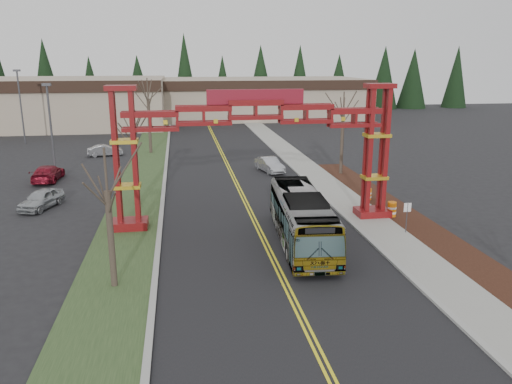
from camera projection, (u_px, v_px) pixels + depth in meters
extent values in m
cube|color=black|center=(242.00, 195.00, 39.34)|extent=(12.00, 110.00, 0.02)
cube|color=yellow|center=(241.00, 195.00, 39.32)|extent=(0.12, 100.00, 0.01)
cube|color=yellow|center=(244.00, 195.00, 39.35)|extent=(0.12, 100.00, 0.01)
cube|color=#A1A29C|center=(318.00, 191.00, 40.23)|extent=(0.30, 110.00, 0.15)
cube|color=gray|center=(335.00, 190.00, 40.44)|extent=(2.60, 110.00, 0.14)
cube|color=black|center=(468.00, 260.00, 26.50)|extent=(2.60, 50.00, 0.12)
cube|color=#2B4120|center=(138.00, 199.00, 38.15)|extent=(4.00, 110.00, 0.08)
cube|color=#A1A29C|center=(163.00, 197.00, 38.41)|extent=(0.30, 110.00, 0.15)
cube|color=maroon|center=(130.00, 224.00, 31.40)|extent=(2.20, 1.60, 0.60)
cube|color=maroon|center=(116.00, 159.00, 29.87)|extent=(0.28, 0.28, 8.00)
cube|color=maroon|center=(134.00, 158.00, 30.04)|extent=(0.28, 0.28, 8.00)
cube|color=maroon|center=(117.00, 157.00, 30.54)|extent=(0.28, 0.28, 8.00)
cube|color=maroon|center=(135.00, 156.00, 30.71)|extent=(0.28, 0.28, 8.00)
cube|color=gold|center=(127.00, 186.00, 30.75)|extent=(1.60, 1.10, 0.22)
cube|color=gold|center=(124.00, 141.00, 30.03)|extent=(1.60, 1.10, 0.22)
cube|color=maroon|center=(121.00, 88.00, 29.22)|extent=(1.80, 1.20, 0.30)
cube|color=maroon|center=(372.00, 213.00, 33.76)|extent=(2.20, 1.60, 0.60)
cube|color=maroon|center=(370.00, 151.00, 32.24)|extent=(0.28, 0.28, 8.00)
cube|color=maroon|center=(386.00, 151.00, 32.40)|extent=(0.28, 0.28, 8.00)
cube|color=maroon|center=(366.00, 150.00, 32.90)|extent=(0.28, 0.28, 8.00)
cube|color=maroon|center=(382.00, 149.00, 33.07)|extent=(0.28, 0.28, 8.00)
cube|color=gold|center=(374.00, 177.00, 33.11)|extent=(1.60, 1.10, 0.22)
cube|color=gold|center=(377.00, 135.00, 32.39)|extent=(1.60, 1.10, 0.22)
cube|color=maroon|center=(380.00, 86.00, 31.58)|extent=(1.80, 1.20, 0.30)
cube|color=maroon|center=(255.00, 107.00, 30.72)|extent=(16.00, 0.90, 1.00)
cube|color=maroon|center=(255.00, 122.00, 30.96)|extent=(16.00, 0.90, 0.60)
cube|color=maroon|center=(255.00, 97.00, 30.56)|extent=(6.00, 0.25, 0.90)
cube|color=tan|center=(16.00, 103.00, 78.83)|extent=(46.00, 22.00, 7.50)
cube|color=tan|center=(258.00, 98.00, 92.44)|extent=(38.00, 20.00, 7.00)
cube|color=black|center=(268.00, 86.00, 82.10)|extent=(38.00, 0.40, 1.60)
cone|color=black|center=(3.00, 80.00, 96.04)|extent=(5.60, 5.60, 13.00)
cylinder|color=#382D26|center=(6.00, 110.00, 97.51)|extent=(0.80, 0.80, 1.60)
cone|color=black|center=(49.00, 80.00, 97.30)|extent=(5.60, 5.60, 13.00)
cylinder|color=#382D26|center=(52.00, 109.00, 98.77)|extent=(0.80, 0.80, 1.60)
cone|color=black|center=(94.00, 80.00, 98.55)|extent=(5.60, 5.60, 13.00)
cylinder|color=#382D26|center=(96.00, 109.00, 100.02)|extent=(0.80, 0.80, 1.60)
cone|color=black|center=(138.00, 79.00, 99.81)|extent=(5.60, 5.60, 13.00)
cylinder|color=#382D26|center=(140.00, 108.00, 101.27)|extent=(0.80, 0.80, 1.60)
cone|color=black|center=(181.00, 79.00, 101.06)|extent=(5.60, 5.60, 13.00)
cylinder|color=#382D26|center=(182.00, 108.00, 102.53)|extent=(0.80, 0.80, 1.60)
cone|color=black|center=(222.00, 79.00, 102.32)|extent=(5.60, 5.60, 13.00)
cylinder|color=#382D26|center=(223.00, 107.00, 103.78)|extent=(0.80, 0.80, 1.60)
cone|color=black|center=(263.00, 79.00, 103.57)|extent=(5.60, 5.60, 13.00)
cylinder|color=#382D26|center=(263.00, 106.00, 105.04)|extent=(0.80, 0.80, 1.60)
cone|color=black|center=(303.00, 78.00, 104.83)|extent=(5.60, 5.60, 13.00)
cylinder|color=#382D26|center=(302.00, 106.00, 106.29)|extent=(0.80, 0.80, 1.60)
cone|color=black|center=(342.00, 78.00, 106.08)|extent=(5.60, 5.60, 13.00)
cylinder|color=#382D26|center=(341.00, 105.00, 107.55)|extent=(0.80, 0.80, 1.60)
cone|color=black|center=(380.00, 78.00, 107.34)|extent=(5.60, 5.60, 13.00)
cylinder|color=#382D26|center=(378.00, 105.00, 108.80)|extent=(0.80, 0.80, 1.60)
cone|color=black|center=(417.00, 78.00, 108.59)|extent=(5.60, 5.60, 13.00)
cylinder|color=#382D26|center=(415.00, 104.00, 110.06)|extent=(0.80, 0.80, 1.60)
cone|color=black|center=(453.00, 78.00, 109.84)|extent=(5.60, 5.60, 13.00)
cylinder|color=#382D26|center=(451.00, 104.00, 111.31)|extent=(0.80, 0.80, 1.60)
imported|color=#AEB2B7|center=(302.00, 218.00, 28.76)|extent=(3.34, 10.95, 3.00)
imported|color=#A5A8AD|center=(270.00, 165.00, 47.32)|extent=(2.44, 4.41, 1.38)
imported|color=#A2A6A9|center=(41.00, 199.00, 35.69)|extent=(2.90, 4.36, 1.38)
imported|color=maroon|center=(48.00, 173.00, 43.75)|extent=(2.12, 4.91, 1.41)
imported|color=gray|center=(105.00, 150.00, 55.15)|extent=(3.91, 1.93, 1.23)
cylinder|color=#382D26|center=(111.00, 240.00, 22.88)|extent=(0.30, 0.30, 4.68)
cylinder|color=#382D26|center=(106.00, 170.00, 22.04)|extent=(0.11, 0.11, 2.05)
cylinder|color=#382D26|center=(135.00, 169.00, 36.10)|extent=(0.31, 0.31, 5.31)
cylinder|color=#382D26|center=(132.00, 119.00, 35.18)|extent=(0.11, 0.11, 2.10)
cylinder|color=#382D26|center=(150.00, 126.00, 56.20)|extent=(0.34, 0.34, 6.16)
cylinder|color=#382D26|center=(147.00, 89.00, 55.14)|extent=(0.13, 0.13, 2.36)
cylinder|color=#382D26|center=(342.00, 145.00, 45.70)|extent=(0.31, 0.31, 5.57)
cylinder|color=#382D26|center=(344.00, 104.00, 44.74)|extent=(0.11, 0.11, 2.11)
cylinder|color=#3F3F44|center=(52.00, 133.00, 43.74)|extent=(0.18, 0.18, 8.19)
cube|color=#3F3F44|center=(46.00, 85.00, 42.66)|extent=(0.73, 0.36, 0.23)
cylinder|color=#3F3F44|center=(21.00, 108.00, 62.32)|extent=(0.20, 0.20, 8.96)
cube|color=#3F3F44|center=(17.00, 70.00, 61.14)|extent=(0.80, 0.40, 0.25)
cylinder|color=#3F3F44|center=(407.00, 219.00, 30.25)|extent=(0.05, 0.05, 2.00)
cube|color=white|center=(408.00, 207.00, 30.06)|extent=(0.45, 0.04, 0.55)
cylinder|color=orange|center=(392.00, 210.00, 33.55)|extent=(0.58, 0.58, 1.11)
cylinder|color=white|center=(392.00, 208.00, 33.50)|extent=(0.60, 0.60, 0.13)
cylinder|color=white|center=(392.00, 212.00, 33.59)|extent=(0.60, 0.60, 0.13)
cylinder|color=orange|center=(381.00, 202.00, 35.59)|extent=(0.55, 0.55, 1.06)
cylinder|color=white|center=(381.00, 200.00, 35.55)|extent=(0.57, 0.57, 0.13)
cylinder|color=white|center=(381.00, 204.00, 35.63)|extent=(0.57, 0.57, 0.13)
cylinder|color=orange|center=(368.00, 195.00, 37.59)|extent=(0.50, 0.50, 0.97)
cylinder|color=white|center=(368.00, 193.00, 37.55)|extent=(0.52, 0.52, 0.12)
cylinder|color=white|center=(368.00, 197.00, 37.62)|extent=(0.52, 0.52, 0.12)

